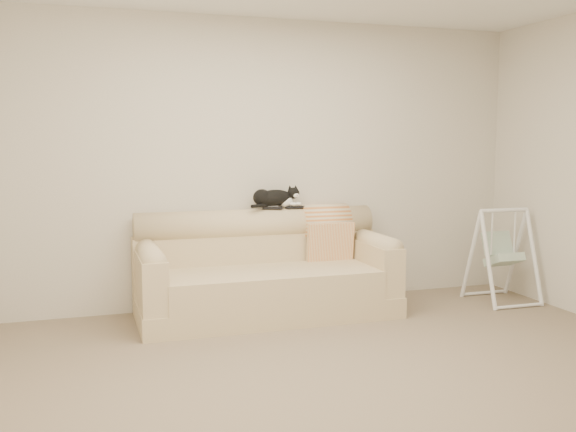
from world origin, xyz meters
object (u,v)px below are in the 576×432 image
object	(u,v)px
sofa	(265,274)
remote_b	(295,207)
baby_swing	(502,255)
tuxedo_cat	(275,198)
remote_a	(273,208)

from	to	relation	value
sofa	remote_b	size ratio (longest dim) A/B	12.81
baby_swing	tuxedo_cat	bearing A→B (deg)	166.47
sofa	baby_swing	size ratio (longest dim) A/B	2.47
sofa	remote_a	bearing A→B (deg)	57.78
sofa	baby_swing	xyz separation A→B (m)	(2.24, -0.26, 0.09)
remote_b	tuxedo_cat	bearing A→B (deg)	173.07
sofa	tuxedo_cat	size ratio (longest dim) A/B	4.35
remote_a	remote_b	xyz separation A→B (m)	(0.21, -0.00, -0.00)
sofa	baby_swing	distance (m)	2.26
baby_swing	remote_b	bearing A→B (deg)	165.85
sofa	remote_b	distance (m)	0.69
remote_a	tuxedo_cat	xyz separation A→B (m)	(0.03, 0.02, 0.09)
remote_a	remote_b	bearing A→B (deg)	-0.21
sofa	baby_swing	bearing A→B (deg)	-6.53
sofa	tuxedo_cat	distance (m)	0.71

